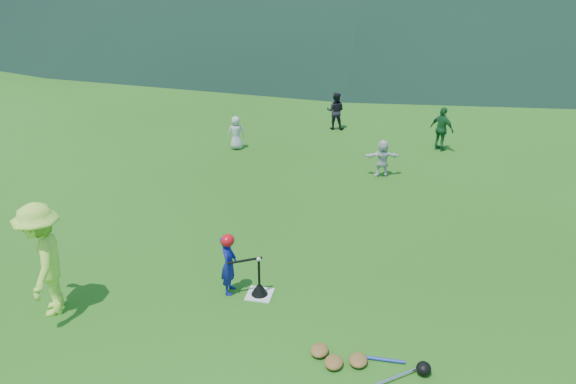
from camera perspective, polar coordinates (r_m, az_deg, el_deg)
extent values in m
plane|color=#235212|center=(10.16, -2.90, -10.39)|extent=(120.00, 120.00, 0.00)
cube|color=silver|center=(10.16, -2.91, -10.34)|extent=(0.45, 0.45, 0.02)
sphere|color=white|center=(9.76, -3.00, -6.83)|extent=(0.08, 0.08, 0.08)
imported|color=navy|center=(9.99, -6.03, -7.33)|extent=(0.31, 0.43, 1.13)
imported|color=#BBF147|center=(10.06, -23.58, -6.34)|extent=(1.20, 1.48, 1.99)
imported|color=#B9B9B9|center=(16.84, -5.29, 6.00)|extent=(0.56, 0.45, 1.00)
imported|color=black|center=(18.63, 4.85, 8.20)|extent=(0.60, 0.47, 1.23)
imported|color=#1B5B2A|center=(17.20, 15.37, 6.18)|extent=(0.81, 0.72, 1.32)
imported|color=silver|center=(14.98, 9.56, 3.41)|extent=(0.98, 0.50, 1.01)
cone|color=black|center=(10.10, -2.92, -9.88)|extent=(0.30, 0.30, 0.18)
cylinder|color=black|center=(9.91, -2.96, -8.26)|extent=(0.04, 0.04, 0.50)
ellipsoid|color=red|center=(9.74, -6.16, -4.91)|extent=(0.24, 0.26, 0.22)
cylinder|color=black|center=(9.81, -4.44, -6.96)|extent=(0.57, 0.32, 0.07)
ellipsoid|color=olive|center=(8.71, 4.67, -16.86)|extent=(0.28, 0.34, 0.13)
ellipsoid|color=olive|center=(8.78, 7.14, -16.58)|extent=(0.28, 0.34, 0.13)
ellipsoid|color=olive|center=(8.90, 3.20, -15.75)|extent=(0.28, 0.34, 0.13)
cylinder|color=silver|center=(8.64, 10.81, -18.03)|extent=(0.60, 0.49, 0.06)
cylinder|color=#263FA5|center=(8.90, 9.54, -16.43)|extent=(0.68, 0.06, 0.05)
ellipsoid|color=black|center=(8.77, 13.61, -17.03)|extent=(0.22, 0.24, 0.19)
cube|color=gray|center=(36.49, 8.47, 16.02)|extent=(70.00, 0.03, 1.20)
cube|color=yellow|center=(36.41, 8.53, 17.01)|extent=(70.00, 0.08, 0.08)
cylinder|color=gray|center=(36.49, 8.47, 16.02)|extent=(0.07, 0.07, 1.30)
cylinder|color=#382314|center=(44.87, -15.32, 18.27)|extent=(0.56, 0.56, 3.18)
cylinder|color=#382314|center=(40.63, 4.23, 18.48)|extent=(0.56, 0.56, 3.22)
cylinder|color=#382314|center=(41.27, 25.35, 16.45)|extent=(0.56, 0.56, 3.25)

